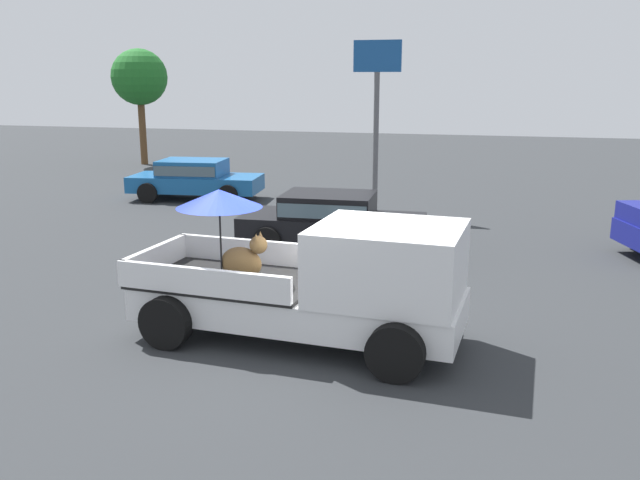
{
  "coord_description": "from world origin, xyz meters",
  "views": [
    {
      "loc": [
        2.87,
        -9.27,
        3.94
      ],
      "look_at": [
        -0.2,
        1.99,
        1.1
      ],
      "focal_mm": 37.19,
      "sensor_mm": 36.0,
      "label": 1
    }
  ],
  "objects_px": {
    "pickup_truck_main": "(324,281)",
    "parked_sedan_far": "(331,218)",
    "motel_sign": "(377,93)",
    "parked_sedan_near": "(195,177)"
  },
  "relations": [
    {
      "from": "pickup_truck_main",
      "to": "parked_sedan_far",
      "type": "relative_size",
      "value": 1.17
    },
    {
      "from": "parked_sedan_far",
      "to": "motel_sign",
      "type": "relative_size",
      "value": 0.87
    },
    {
      "from": "pickup_truck_main",
      "to": "motel_sign",
      "type": "height_order",
      "value": "motel_sign"
    },
    {
      "from": "pickup_truck_main",
      "to": "parked_sedan_far",
      "type": "distance_m",
      "value": 5.78
    },
    {
      "from": "motel_sign",
      "to": "parked_sedan_far",
      "type": "bearing_deg",
      "value": -91.8
    },
    {
      "from": "parked_sedan_near",
      "to": "motel_sign",
      "type": "relative_size",
      "value": 0.89
    },
    {
      "from": "parked_sedan_far",
      "to": "motel_sign",
      "type": "distance_m",
      "value": 5.56
    },
    {
      "from": "pickup_truck_main",
      "to": "parked_sedan_near",
      "type": "xyz_separation_m",
      "value": [
        -7.38,
        10.88,
        -0.24
      ]
    },
    {
      "from": "parked_sedan_far",
      "to": "motel_sign",
      "type": "xyz_separation_m",
      "value": [
        0.15,
        4.79,
        2.81
      ]
    },
    {
      "from": "parked_sedan_near",
      "to": "pickup_truck_main",
      "type": "bearing_deg",
      "value": -62.7
    }
  ]
}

